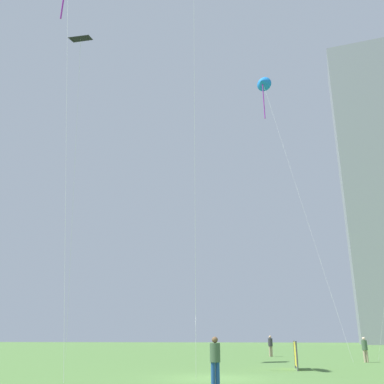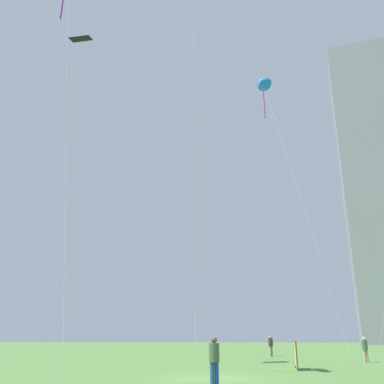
% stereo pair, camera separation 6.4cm
% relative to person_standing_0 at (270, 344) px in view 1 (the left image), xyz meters
% --- Properties ---
extents(ground, '(280.00, 280.00, 0.00)m').
position_rel_person_standing_0_xyz_m(ground, '(-2.41, -22.12, -1.03)').
color(ground, '#4C7538').
extents(person_standing_0, '(0.40, 0.40, 1.78)m').
position_rel_person_standing_0_xyz_m(person_standing_0, '(0.00, 0.00, 0.00)').
color(person_standing_0, tan).
rests_on(person_standing_0, ground).
extents(person_standing_1, '(0.36, 0.36, 1.64)m').
position_rel_person_standing_0_xyz_m(person_standing_1, '(-2.01, -25.54, -0.08)').
color(person_standing_1, '#1E478C').
rests_on(person_standing_1, ground).
extents(person_standing_3, '(0.37, 0.37, 1.65)m').
position_rel_person_standing_0_xyz_m(person_standing_3, '(6.36, -8.60, -0.08)').
color(person_standing_3, tan).
rests_on(person_standing_3, ground).
extents(kite_flying_1, '(5.70, 7.05, 27.41)m').
position_rel_person_standing_0_xyz_m(kite_flying_1, '(0.69, -2.68, 25.48)').
color(kite_flying_1, silver).
rests_on(kite_flying_1, ground).
extents(kite_flying_3, '(3.01, 8.05, 25.17)m').
position_rel_person_standing_0_xyz_m(kite_flying_3, '(-13.88, -14.54, 23.36)').
color(kite_flying_3, silver).
rests_on(kite_flying_3, ground).
extents(event_banner, '(0.09, 2.19, 1.44)m').
position_rel_person_standing_0_xyz_m(event_banner, '(1.25, -16.35, -0.27)').
color(event_banner, '#4C4C4C').
rests_on(event_banner, ground).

